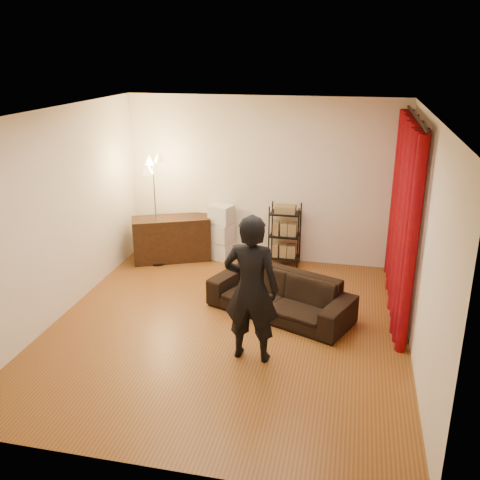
% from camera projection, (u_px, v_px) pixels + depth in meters
% --- Properties ---
extents(floor, '(5.00, 5.00, 0.00)m').
position_uv_depth(floor, '(227.00, 328.00, 6.85)').
color(floor, brown).
rests_on(floor, ground).
extents(ceiling, '(5.00, 5.00, 0.00)m').
position_uv_depth(ceiling, '(225.00, 113.00, 5.94)').
color(ceiling, white).
rests_on(ceiling, ground).
extents(wall_back, '(5.00, 0.00, 5.00)m').
position_uv_depth(wall_back, '(263.00, 181.00, 8.70)').
color(wall_back, beige).
rests_on(wall_back, ground).
extents(wall_front, '(5.00, 0.00, 5.00)m').
position_uv_depth(wall_front, '(149.00, 328.00, 4.10)').
color(wall_front, beige).
rests_on(wall_front, ground).
extents(wall_left, '(0.00, 5.00, 5.00)m').
position_uv_depth(wall_left, '(56.00, 216.00, 6.85)').
color(wall_left, beige).
rests_on(wall_left, ground).
extents(wall_right, '(0.00, 5.00, 5.00)m').
position_uv_depth(wall_right, '(423.00, 242.00, 5.94)').
color(wall_right, beige).
rests_on(wall_right, ground).
extents(curtain_rod, '(0.04, 2.65, 0.04)m').
position_uv_depth(curtain_rod, '(417.00, 117.00, 6.58)').
color(curtain_rod, black).
rests_on(curtain_rod, wall_right).
extents(curtain, '(0.22, 2.65, 2.55)m').
position_uv_depth(curtain, '(404.00, 218.00, 7.03)').
color(curtain, '#7E0606').
rests_on(curtain, ground).
extents(sofa, '(2.07, 1.44, 0.56)m').
position_uv_depth(sofa, '(280.00, 295.00, 7.12)').
color(sofa, black).
rests_on(sofa, ground).
extents(person, '(0.65, 0.45, 1.73)m').
position_uv_depth(person, '(251.00, 289.00, 5.92)').
color(person, black).
rests_on(person, ground).
extents(media_cabinet, '(1.35, 0.94, 0.74)m').
position_uv_depth(media_cabinet, '(171.00, 239.00, 8.96)').
color(media_cabinet, '#321D0F').
rests_on(media_cabinet, ground).
extents(storage_boxes, '(0.47, 0.42, 0.95)m').
position_uv_depth(storage_boxes, '(221.00, 232.00, 8.95)').
color(storage_boxes, beige).
rests_on(storage_boxes, ground).
extents(wire_shelf, '(0.48, 0.34, 1.03)m').
position_uv_depth(wire_shelf, '(285.00, 235.00, 8.69)').
color(wire_shelf, black).
rests_on(wire_shelf, ground).
extents(floor_lamp, '(0.43, 0.43, 1.81)m').
position_uv_depth(floor_lamp, '(155.00, 211.00, 8.61)').
color(floor_lamp, silver).
rests_on(floor_lamp, ground).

